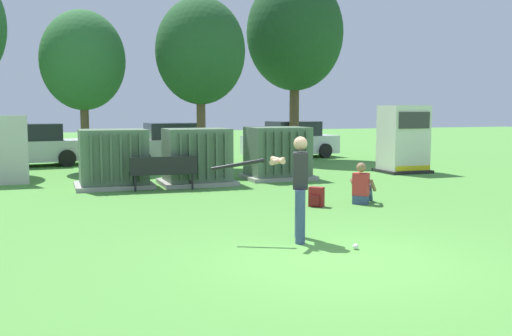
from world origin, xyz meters
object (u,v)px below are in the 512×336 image
object	(u,v)px
park_bench	(164,170)
backpack	(316,197)
generator_enclosure	(403,139)
parked_car_left_of_center	(29,146)
transformer_mid_east	(278,154)
sports_ball	(356,247)
transformer_mid_west	(197,157)
transformer_west	(113,159)
seated_spectator	(362,187)
parked_car_right_of_center	(171,144)
batter	(297,183)
parked_car_rightmost	(291,141)

from	to	relation	value
park_bench	backpack	distance (m)	4.64
park_bench	backpack	size ratio (longest dim) A/B	4.14
generator_enclosure	parked_car_left_of_center	size ratio (longest dim) A/B	0.53
transformer_mid_east	backpack	bearing A→B (deg)	-102.01
sports_ball	transformer_mid_west	bearing A→B (deg)	93.34
transformer_west	backpack	xyz separation A→B (m)	(3.97, -4.77, -0.57)
sports_ball	backpack	world-z (taller)	backpack
transformer_mid_east	parked_car_left_of_center	world-z (taller)	same
transformer_west	seated_spectator	bearing A→B (deg)	-42.46
transformer_mid_east	sports_ball	distance (m)	9.12
generator_enclosure	parked_car_left_of_center	bearing A→B (deg)	151.55
seated_spectator	generator_enclosure	bearing A→B (deg)	48.55
transformer_west	parked_car_right_of_center	size ratio (longest dim) A/B	0.49
transformer_mid_east	generator_enclosure	distance (m)	4.78
transformer_west	batter	xyz separation A→B (m)	(2.21, -7.66, 0.19)
parked_car_left_of_center	parked_car_right_of_center	world-z (taller)	same
batter	parked_car_right_of_center	distance (m)	14.22
parked_car_right_of_center	seated_spectator	bearing A→B (deg)	-78.71
transformer_mid_west	seated_spectator	distance (m)	5.38
transformer_mid_west	batter	size ratio (longest dim) A/B	1.21
transformer_mid_east	seated_spectator	world-z (taller)	transformer_mid_east
generator_enclosure	parked_car_left_of_center	world-z (taller)	generator_enclosure
backpack	parked_car_right_of_center	xyz separation A→B (m)	(-1.06, 11.31, 0.54)
generator_enclosure	seated_spectator	size ratio (longest dim) A/B	2.39
transformer_west	sports_ball	world-z (taller)	transformer_west
parked_car_left_of_center	transformer_mid_west	bearing A→B (deg)	-56.82
batter	parked_car_left_of_center	distance (m)	15.53
transformer_west	parked_car_right_of_center	bearing A→B (deg)	66.01
transformer_mid_east	parked_car_right_of_center	xyz separation A→B (m)	(-2.13, 6.27, -0.04)
generator_enclosure	park_bench	size ratio (longest dim) A/B	1.26
backpack	parked_car_right_of_center	distance (m)	11.37
parked_car_left_of_center	transformer_mid_east	bearing A→B (deg)	-42.65
park_bench	parked_car_left_of_center	world-z (taller)	parked_car_left_of_center
batter	parked_car_left_of_center	xyz separation A→B (m)	(-4.64, 14.82, -0.22)
transformer_mid_east	park_bench	size ratio (longest dim) A/B	1.15
transformer_mid_east	seated_spectator	distance (m)	5.01
transformer_mid_east	batter	size ratio (longest dim) A/B	1.21
transformer_mid_west	parked_car_rightmost	size ratio (longest dim) A/B	0.48
backpack	parked_car_right_of_center	size ratio (longest dim) A/B	0.10
backpack	transformer_west	bearing A→B (deg)	129.76
transformer_mid_west	parked_car_right_of_center	xyz separation A→B (m)	(0.56, 6.70, -0.04)
transformer_mid_west	sports_ball	xyz separation A→B (m)	(0.49, -8.39, -0.74)
batter	seated_spectator	distance (m)	4.21
sports_ball	transformer_west	bearing A→B (deg)	108.37
transformer_mid_west	park_bench	bearing A→B (deg)	-142.00
sports_ball	seated_spectator	distance (m)	4.49
parked_car_rightmost	parked_car_left_of_center	bearing A→B (deg)	-178.63
parked_car_right_of_center	parked_car_left_of_center	bearing A→B (deg)	173.42
backpack	parked_car_left_of_center	size ratio (longest dim) A/B	0.10
generator_enclosure	park_bench	bearing A→B (deg)	-169.62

